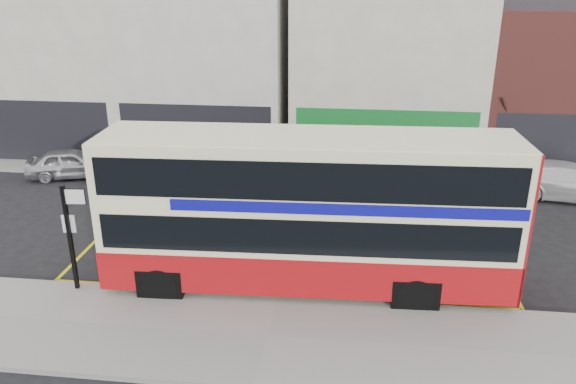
# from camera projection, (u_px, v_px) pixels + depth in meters

# --- Properties ---
(ground) EXTENTS (120.00, 120.00, 0.00)m
(ground) POSITION_uv_depth(u_px,v_px,m) (279.00, 294.00, 16.75)
(ground) COLOR black
(ground) RESTS_ON ground
(pavement) EXTENTS (40.00, 4.00, 0.15)m
(pavement) POSITION_uv_depth(u_px,v_px,m) (267.00, 338.00, 14.59)
(pavement) COLOR gray
(pavement) RESTS_ON ground
(kerb) EXTENTS (40.00, 0.15, 0.15)m
(kerb) POSITION_uv_depth(u_px,v_px,m) (277.00, 298.00, 16.38)
(kerb) COLOR gray
(kerb) RESTS_ON ground
(far_pavement) EXTENTS (50.00, 3.00, 0.15)m
(far_pavement) POSITION_uv_depth(u_px,v_px,m) (309.00, 172.00, 26.91)
(far_pavement) COLOR gray
(far_pavement) RESTS_ON ground
(road_markings) EXTENTS (14.00, 3.40, 0.01)m
(road_markings) POSITION_uv_depth(u_px,v_px,m) (285.00, 268.00, 18.23)
(road_markings) COLOR yellow
(road_markings) RESTS_ON ground
(terrace_far_left) EXTENTS (8.00, 8.01, 10.80)m
(terrace_far_left) POSITION_uv_depth(u_px,v_px,m) (68.00, 56.00, 30.38)
(terrace_far_left) COLOR silver
(terrace_far_left) RESTS_ON ground
(terrace_left) EXTENTS (8.00, 8.01, 11.80)m
(terrace_left) POSITION_uv_depth(u_px,v_px,m) (212.00, 49.00, 29.32)
(terrace_left) COLOR silver
(terrace_left) RESTS_ON ground
(terrace_green_shop) EXTENTS (9.00, 8.01, 11.30)m
(terrace_green_shop) POSITION_uv_depth(u_px,v_px,m) (386.00, 56.00, 28.43)
(terrace_green_shop) COLOR silver
(terrace_green_shop) RESTS_ON ground
(terrace_right) EXTENTS (9.00, 8.01, 10.30)m
(terrace_right) POSITION_uv_depth(u_px,v_px,m) (570.00, 69.00, 27.62)
(terrace_right) COLOR brown
(terrace_right) RESTS_ON ground
(double_decker_bus) EXTENTS (11.93, 3.16, 4.73)m
(double_decker_bus) POSITION_uv_depth(u_px,v_px,m) (309.00, 210.00, 16.32)
(double_decker_bus) COLOR #FFF9C2
(double_decker_bus) RESTS_ON ground
(bus_stop_post) EXTENTS (0.82, 0.16, 3.26)m
(bus_stop_post) POSITION_uv_depth(u_px,v_px,m) (71.00, 229.00, 16.09)
(bus_stop_post) COLOR black
(bus_stop_post) RESTS_ON pavement
(car_silver) EXTENTS (4.33, 2.66, 1.38)m
(car_silver) POSITION_uv_depth(u_px,v_px,m) (72.00, 163.00, 26.22)
(car_silver) COLOR silver
(car_silver) RESTS_ON ground
(car_grey) EXTENTS (4.53, 2.72, 1.41)m
(car_grey) POSITION_uv_depth(u_px,v_px,m) (340.00, 173.00, 24.86)
(car_grey) COLOR #393D40
(car_grey) RESTS_ON ground
(car_white) EXTENTS (5.49, 2.87, 1.52)m
(car_white) POSITION_uv_depth(u_px,v_px,m) (568.00, 181.00, 23.71)
(car_white) COLOR white
(car_white) RESTS_ON ground
(street_tree_right) EXTENTS (2.33, 2.33, 5.03)m
(street_tree_right) POSITION_uv_depth(u_px,v_px,m) (501.00, 104.00, 25.39)
(street_tree_right) COLOR black
(street_tree_right) RESTS_ON ground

